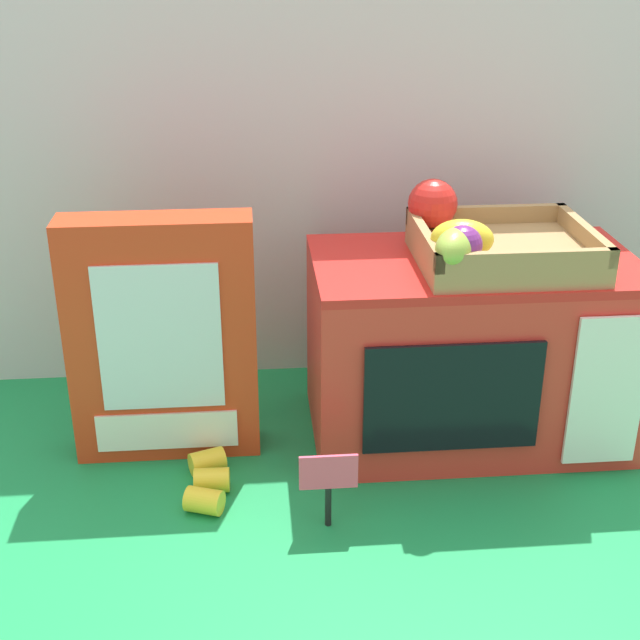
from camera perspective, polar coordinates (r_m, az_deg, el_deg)
ground_plane at (r=1.26m, az=2.71°, el=-7.42°), size 1.70×1.70×0.00m
display_back_panel at (r=1.34m, az=1.73°, el=10.11°), size 1.61×0.03×0.67m
toy_microwave at (r=1.22m, az=9.83°, el=-1.87°), size 0.44×0.25×0.26m
food_groups_crate at (r=1.15m, az=10.75°, el=5.03°), size 0.23×0.23×0.09m
cookie_set_box at (r=1.16m, az=-10.30°, el=-1.29°), size 0.25×0.07×0.34m
price_sign at (r=1.05m, az=0.56°, el=-10.44°), size 0.07×0.01×0.10m
loose_toy_banana at (r=1.14m, az=-7.38°, el=-10.42°), size 0.06×0.13×0.03m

